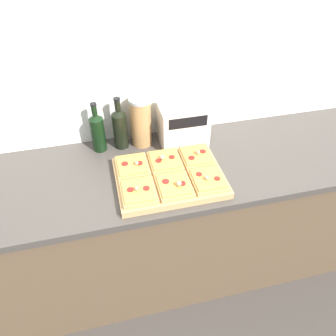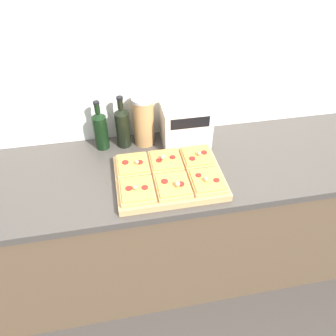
% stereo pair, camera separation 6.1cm
% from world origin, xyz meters
% --- Properties ---
extents(ground_plane, '(12.00, 12.00, 0.00)m').
position_xyz_m(ground_plane, '(0.00, 0.00, 0.00)').
color(ground_plane, '#3D3833').
extents(wall_back, '(6.00, 0.06, 2.50)m').
position_xyz_m(wall_back, '(0.00, 0.67, 1.25)').
color(wall_back, silver).
rests_on(wall_back, ground_plane).
extents(kitchen_counter, '(2.63, 0.67, 0.92)m').
position_xyz_m(kitchen_counter, '(0.00, 0.32, 0.46)').
color(kitchen_counter, brown).
rests_on(kitchen_counter, ground_plane).
extents(cutting_board, '(0.53, 0.39, 0.04)m').
position_xyz_m(cutting_board, '(-0.06, 0.22, 0.93)').
color(cutting_board, tan).
rests_on(cutting_board, kitchen_counter).
extents(pizza_slice_back_left, '(0.16, 0.18, 0.05)m').
position_xyz_m(pizza_slice_back_left, '(-0.23, 0.31, 0.97)').
color(pizza_slice_back_left, tan).
rests_on(pizza_slice_back_left, cutting_board).
extents(pizza_slice_back_center, '(0.16, 0.18, 0.05)m').
position_xyz_m(pizza_slice_back_center, '(-0.06, 0.31, 0.97)').
color(pizza_slice_back_center, tan).
rests_on(pizza_slice_back_center, cutting_board).
extents(pizza_slice_back_right, '(0.16, 0.18, 0.05)m').
position_xyz_m(pizza_slice_back_right, '(0.11, 0.31, 0.97)').
color(pizza_slice_back_right, tan).
rests_on(pizza_slice_back_right, cutting_board).
extents(pizza_slice_front_left, '(0.16, 0.18, 0.05)m').
position_xyz_m(pizza_slice_front_left, '(-0.23, 0.12, 0.97)').
color(pizza_slice_front_left, tan).
rests_on(pizza_slice_front_left, cutting_board).
extents(pizza_slice_front_center, '(0.16, 0.18, 0.06)m').
position_xyz_m(pizza_slice_front_center, '(-0.06, 0.12, 0.97)').
color(pizza_slice_front_center, tan).
rests_on(pizza_slice_front_center, cutting_board).
extents(pizza_slice_front_right, '(0.16, 0.18, 0.05)m').
position_xyz_m(pizza_slice_front_right, '(0.11, 0.12, 0.97)').
color(pizza_slice_front_right, tan).
rests_on(pizza_slice_front_right, cutting_board).
extents(olive_oil_bottle, '(0.08, 0.08, 0.29)m').
position_xyz_m(olive_oil_bottle, '(-0.38, 0.56, 1.03)').
color(olive_oil_bottle, black).
rests_on(olive_oil_bottle, kitchen_counter).
extents(wine_bottle, '(0.08, 0.08, 0.30)m').
position_xyz_m(wine_bottle, '(-0.26, 0.56, 1.04)').
color(wine_bottle, black).
rests_on(wine_bottle, kitchen_counter).
extents(grain_jar_tall, '(0.12, 0.12, 0.29)m').
position_xyz_m(grain_jar_tall, '(-0.14, 0.56, 1.06)').
color(grain_jar_tall, '#AD7F4C').
rests_on(grain_jar_tall, kitchen_counter).
extents(toaster_oven, '(0.29, 0.19, 0.23)m').
position_xyz_m(toaster_oven, '(0.09, 0.52, 1.03)').
color(toaster_oven, beige).
rests_on(toaster_oven, kitchen_counter).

